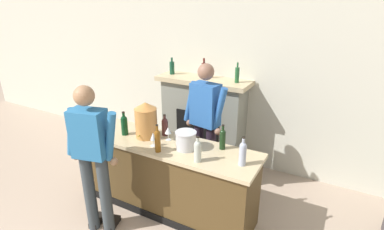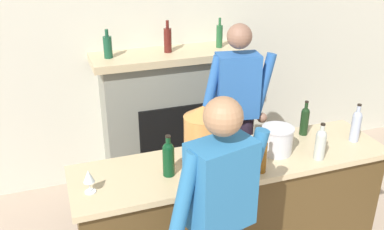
% 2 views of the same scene
% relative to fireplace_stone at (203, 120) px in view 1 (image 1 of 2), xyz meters
% --- Properties ---
extents(wall_back_panel, '(12.00, 0.07, 2.75)m').
position_rel_fireplace_stone_xyz_m(wall_back_panel, '(-0.01, 0.26, 0.66)').
color(wall_back_panel, beige).
rests_on(wall_back_panel, ground_plane).
extents(bar_counter, '(2.42, 0.64, 0.94)m').
position_rel_fireplace_stone_xyz_m(bar_counter, '(0.12, -1.36, -0.24)').
color(bar_counter, '#4B371C').
rests_on(bar_counter, ground_plane).
extents(fireplace_stone, '(1.47, 0.52, 1.72)m').
position_rel_fireplace_stone_xyz_m(fireplace_stone, '(0.00, 0.00, 0.00)').
color(fireplace_stone, gray).
rests_on(fireplace_stone, ground_plane).
extents(person_customer, '(0.65, 0.37, 1.76)m').
position_rel_fireplace_stone_xyz_m(person_customer, '(-0.30, -2.06, 0.26)').
color(person_customer, '#363E43').
rests_on(person_customer, ground_plane).
extents(person_bartender, '(0.65, 0.35, 1.81)m').
position_rel_fireplace_stone_xyz_m(person_bartender, '(0.40, -0.76, 0.29)').
color(person_bartender, black).
rests_on(person_bartender, ground_plane).
extents(copper_dispenser, '(0.28, 0.31, 0.45)m').
position_rel_fireplace_stone_xyz_m(copper_dispenser, '(-0.13, -1.32, 0.45)').
color(copper_dispenser, '#C98341').
rests_on(copper_dispenser, bar_counter).
extents(ice_bucket_steel, '(0.25, 0.25, 0.21)m').
position_rel_fireplace_stone_xyz_m(ice_bucket_steel, '(0.46, -1.37, 0.33)').
color(ice_bucket_steel, silver).
rests_on(ice_bucket_steel, bar_counter).
extents(wine_bottle_cabernet_heavy, '(0.08, 0.08, 0.28)m').
position_rel_fireplace_stone_xyz_m(wine_bottle_cabernet_heavy, '(0.05, -1.18, 0.35)').
color(wine_bottle_cabernet_heavy, '#4C2624').
rests_on(wine_bottle_cabernet_heavy, bar_counter).
extents(wine_bottle_burgundy_dark, '(0.08, 0.08, 0.32)m').
position_rel_fireplace_stone_xyz_m(wine_bottle_burgundy_dark, '(1.15, -1.41, 0.37)').
color(wine_bottle_burgundy_dark, '#9FAAC3').
rests_on(wine_bottle_burgundy_dark, bar_counter).
extents(wine_bottle_riesling_slim, '(0.07, 0.07, 0.30)m').
position_rel_fireplace_stone_xyz_m(wine_bottle_riesling_slim, '(0.83, -1.17, 0.36)').
color(wine_bottle_riesling_slim, black).
rests_on(wine_bottle_riesling_slim, bar_counter).
extents(wine_bottle_rose_blush, '(0.08, 0.08, 0.31)m').
position_rel_fireplace_stone_xyz_m(wine_bottle_rose_blush, '(-0.41, -1.40, 0.36)').
color(wine_bottle_rose_blush, '#0B371A').
rests_on(wine_bottle_rose_blush, bar_counter).
extents(wine_bottle_port_short, '(0.07, 0.07, 0.33)m').
position_rel_fireplace_stone_xyz_m(wine_bottle_port_short, '(0.22, -1.58, 0.37)').
color(wine_bottle_port_short, brown).
rests_on(wine_bottle_port_short, bar_counter).
extents(wine_bottle_merlot_tall, '(0.08, 0.08, 0.29)m').
position_rel_fireplace_stone_xyz_m(wine_bottle_merlot_tall, '(0.71, -1.56, 0.35)').
color(wine_bottle_merlot_tall, '#ADB6AC').
rests_on(wine_bottle_merlot_tall, bar_counter).
extents(wine_glass_near_bucket, '(0.08, 0.08, 0.16)m').
position_rel_fireplace_stone_xyz_m(wine_glass_near_bucket, '(-0.95, -1.44, 0.34)').
color(wine_glass_near_bucket, silver).
rests_on(wine_glass_near_bucket, bar_counter).
extents(wine_glass_mid_counter, '(0.07, 0.07, 0.17)m').
position_rel_fireplace_stone_xyz_m(wine_glass_mid_counter, '(0.09, -1.49, 0.34)').
color(wine_glass_mid_counter, silver).
rests_on(wine_glass_mid_counter, bar_counter).
extents(wine_glass_by_dispenser, '(0.08, 0.08, 0.17)m').
position_rel_fireplace_stone_xyz_m(wine_glass_by_dispenser, '(0.16, -1.28, 0.35)').
color(wine_glass_by_dispenser, silver).
rests_on(wine_glass_by_dispenser, bar_counter).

